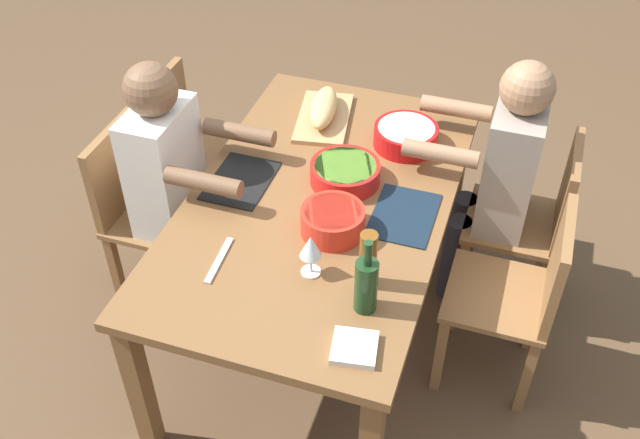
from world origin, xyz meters
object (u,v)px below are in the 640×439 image
(serving_bowl_salad, at_px, (345,172))
(diner_far_center, at_px, (174,175))
(chair_near_center, at_px, (521,293))
(napkin_stack, at_px, (354,348))
(chair_far_right, at_px, (189,147))
(beer_bottle, at_px, (368,259))
(chair_far_center, at_px, (143,206))
(serving_bowl_pasta, at_px, (406,135))
(cutting_board, at_px, (324,118))
(wine_glass, at_px, (311,248))
(chair_near_right, at_px, (534,218))
(bread_loaf, at_px, (324,107))
(dining_table, at_px, (320,214))
(diner_near_right, at_px, (499,170))
(wine_bottle, at_px, (366,284))
(serving_bowl_fruit, at_px, (333,220))

(serving_bowl_salad, bearing_deg, diner_far_center, 100.59)
(chair_near_center, xyz_separation_m, napkin_stack, (-0.67, 0.48, 0.27))
(chair_far_right, xyz_separation_m, beer_bottle, (-0.83, -1.10, 0.37))
(chair_far_center, relative_size, chair_near_center, 1.00)
(chair_far_right, relative_size, serving_bowl_pasta, 3.17)
(cutting_board, bearing_deg, wine_glass, -164.46)
(chair_far_right, bearing_deg, chair_near_center, -105.64)
(chair_near_right, height_order, serving_bowl_pasta, chair_near_right)
(chair_near_right, xyz_separation_m, chair_far_right, (0.00, 1.63, 0.00))
(chair_near_right, bearing_deg, chair_far_right, 90.00)
(bread_loaf, bearing_deg, dining_table, -163.28)
(diner_near_right, bearing_deg, napkin_stack, 165.27)
(chair_far_right, distance_m, wine_bottle, 1.51)
(diner_far_center, bearing_deg, napkin_stack, -124.69)
(diner_near_right, bearing_deg, diner_far_center, 109.89)
(dining_table, bearing_deg, wine_glass, -166.03)
(chair_far_right, xyz_separation_m, wine_glass, (-0.85, -0.91, 0.37))
(serving_bowl_fruit, xyz_separation_m, wine_bottle, (-0.32, -0.21, 0.05))
(diner_near_right, xyz_separation_m, chair_near_center, (-0.46, -0.18, -0.21))
(serving_bowl_salad, bearing_deg, chair_near_right, -66.55)
(diner_near_right, bearing_deg, beer_bottle, 157.91)
(serving_bowl_salad, bearing_deg, dining_table, 154.89)
(serving_bowl_fruit, bearing_deg, wine_glass, 178.32)
(chair_far_center, bearing_deg, cutting_board, -51.91)
(chair_near_center, bearing_deg, cutting_board, 61.95)
(wine_glass, bearing_deg, chair_far_right, 47.11)
(diner_near_right, height_order, chair_near_center, diner_near_right)
(serving_bowl_salad, xyz_separation_m, wine_bottle, (-0.61, -0.26, 0.06))
(chair_near_center, bearing_deg, serving_bowl_salad, 80.28)
(dining_table, bearing_deg, serving_bowl_fruit, -148.12)
(chair_far_right, distance_m, serving_bowl_salad, 0.98)
(chair_near_right, xyz_separation_m, serving_bowl_pasta, (-0.01, 0.58, 0.31))
(bread_loaf, bearing_deg, napkin_stack, -157.53)
(dining_table, height_order, wine_bottle, wine_bottle)
(diner_far_center, xyz_separation_m, serving_bowl_fruit, (-0.17, -0.73, 0.10))
(chair_far_center, distance_m, chair_near_center, 1.63)
(chair_far_right, relative_size, cutting_board, 2.12)
(serving_bowl_pasta, bearing_deg, chair_far_center, 113.11)
(wine_glass, bearing_deg, napkin_stack, -139.40)
(serving_bowl_pasta, bearing_deg, serving_bowl_fruit, 168.39)
(beer_bottle, bearing_deg, diner_far_center, 67.74)
(diner_near_right, distance_m, wine_bottle, 1.00)
(bread_loaf, bearing_deg, chair_near_right, -93.57)
(chair_far_right, bearing_deg, beer_bottle, -127.00)
(chair_near_right, bearing_deg, diner_far_center, 107.52)
(chair_far_center, bearing_deg, diner_near_right, -72.48)
(dining_table, xyz_separation_m, wine_glass, (-0.39, -0.10, 0.20))
(chair_near_center, distance_m, wine_glass, 0.90)
(diner_far_center, xyz_separation_m, beer_bottle, (-0.38, -0.92, 0.15))
(serving_bowl_salad, xyz_separation_m, wine_glass, (-0.52, -0.04, 0.07))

